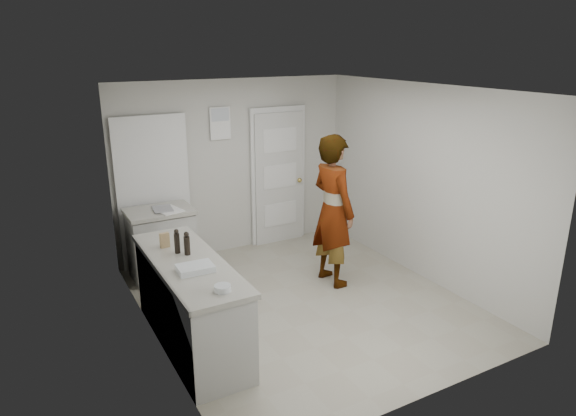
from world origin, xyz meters
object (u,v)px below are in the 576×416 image
cake_mix_box (165,240)px  oil_cruet_b (177,242)px  baking_dish (195,268)px  oil_cruet_a (187,244)px  person (333,211)px  egg_bowl (223,288)px  spice_jar (187,240)px

cake_mix_box → oil_cruet_b: 0.22m
cake_mix_box → baking_dish: cake_mix_box is taller
oil_cruet_a → oil_cruet_b: 0.12m
person → egg_bowl: 2.39m
egg_bowl → cake_mix_box: bearing=96.9°
oil_cruet_b → spice_jar: bearing=52.4°
spice_jar → oil_cruet_b: bearing=-127.6°
person → spice_jar: 1.92m
cake_mix_box → spice_jar: bearing=-1.6°
spice_jar → oil_cruet_a: size_ratio=0.31×
baking_dish → egg_bowl: size_ratio=2.36×
cake_mix_box → baking_dish: 0.72m
spice_jar → cake_mix_box: bearing=-177.8°
spice_jar → oil_cruet_b: 0.29m
cake_mix_box → spice_jar: cake_mix_box is taller
person → oil_cruet_b: 2.11m
baking_dish → oil_cruet_b: bearing=91.2°
egg_bowl → oil_cruet_a: bearing=90.3°
cake_mix_box → baking_dish: size_ratio=0.47×
spice_jar → oil_cruet_b: oil_cruet_b is taller
oil_cruet_b → baking_dish: (0.01, -0.51, -0.10)m
cake_mix_box → oil_cruet_a: 0.33m
spice_jar → person: bearing=2.1°
spice_jar → baking_dish: bearing=-102.3°
egg_bowl → person: bearing=33.0°
oil_cruet_b → egg_bowl: 1.02m
cake_mix_box → baking_dish: bearing=-87.4°
spice_jar → egg_bowl: (-0.09, -1.23, -0.01)m
egg_bowl → oil_cruet_b: bearing=94.4°
spice_jar → oil_cruet_a: (-0.09, -0.31, 0.08)m
oil_cruet_a → oil_cruet_b: size_ratio=0.95×
cake_mix_box → oil_cruet_b: oil_cruet_b is taller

